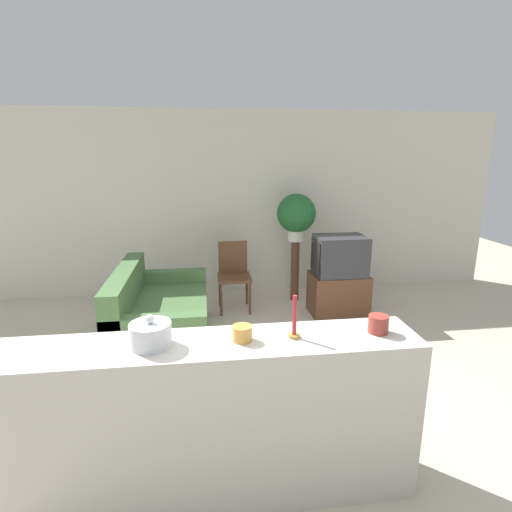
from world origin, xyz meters
name	(u,v)px	position (x,y,z in m)	size (l,w,h in m)	color
ground_plane	(213,444)	(0.00, 0.00, 0.00)	(14.00, 14.00, 0.00)	beige
wall_back	(205,204)	(0.00, 3.43, 1.35)	(9.00, 0.06, 2.70)	beige
couch	(159,317)	(-0.55, 1.73, 0.30)	(0.97, 1.65, 0.86)	#476B3D
tv_stand	(338,294)	(1.72, 2.30, 0.27)	(0.73, 0.51, 0.54)	brown
television	(340,255)	(1.72, 2.30, 0.80)	(0.65, 0.48, 0.51)	#333338
wooden_chair	(234,272)	(0.36, 2.67, 0.52)	(0.44, 0.44, 0.92)	brown
plant_stand	(295,270)	(1.27, 2.89, 0.44)	(0.12, 0.12, 0.88)	brown
potted_plant	(296,214)	(1.27, 2.89, 1.26)	(0.55, 0.55, 0.66)	white
foreground_counter	(213,420)	(0.00, -0.43, 0.51)	(2.46, 0.44, 1.03)	beige
decorative_bowl	(151,334)	(-0.33, -0.43, 1.10)	(0.23, 0.23, 0.19)	silver
candle_jar	(242,333)	(0.18, -0.43, 1.07)	(0.12, 0.12, 0.09)	gold
candlestick	(294,324)	(0.49, -0.43, 1.12)	(0.07, 0.07, 0.26)	#B7933D
coffee_tin	(378,324)	(1.00, -0.43, 1.08)	(0.12, 0.12, 0.11)	#99382D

